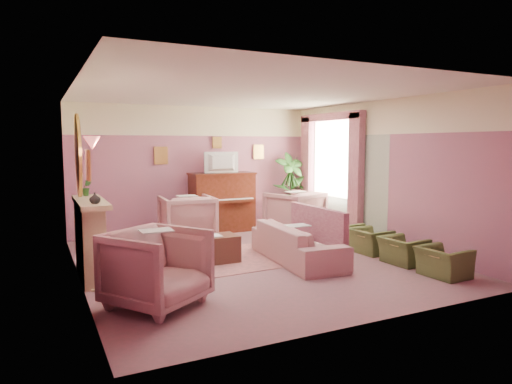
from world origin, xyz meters
name	(u,v)px	position (x,y,z in m)	size (l,w,h in m)	color
floor	(254,261)	(0.00, 0.00, 0.00)	(5.50, 6.00, 0.01)	#8C6068
ceiling	(254,93)	(0.00, 0.00, 2.80)	(5.50, 6.00, 0.01)	silver
wall_back	(196,169)	(0.00, 3.00, 1.40)	(5.50, 0.02, 2.80)	#875876
wall_front	(374,197)	(0.00, -3.00, 1.40)	(5.50, 0.02, 2.80)	#875876
wall_left	(77,185)	(-2.75, 0.00, 1.40)	(0.02, 6.00, 2.80)	#875876
wall_right	(382,174)	(2.75, 0.00, 1.40)	(0.02, 6.00, 2.80)	#875876
picture_rail_band	(195,121)	(0.00, 2.99, 2.47)	(5.50, 0.01, 0.65)	#FBF3C3
stripe_panel	(340,185)	(2.73, 1.30, 1.07)	(0.01, 3.00, 2.15)	#A9B49D
fireplace_surround	(90,240)	(-2.59, 0.20, 0.55)	(0.30, 1.40, 1.10)	tan
fireplace_inset	(97,250)	(-2.49, 0.20, 0.40)	(0.18, 0.72, 0.68)	black
fire_ember	(100,261)	(-2.45, 0.20, 0.22)	(0.06, 0.54, 0.10)	#FF660D
mantel_shelf	(90,202)	(-2.56, 0.20, 1.12)	(0.40, 1.55, 0.07)	tan
hearth	(105,274)	(-2.39, 0.20, 0.01)	(0.55, 1.50, 0.02)	tan
mirror_frame	(78,156)	(-2.70, 0.20, 1.80)	(0.04, 0.72, 1.20)	gold
mirror_glass	(80,156)	(-2.67, 0.20, 1.80)	(0.01, 0.60, 1.06)	white
sconce_shade	(92,143)	(-2.62, -0.85, 1.98)	(0.20, 0.20, 0.16)	#FF7369
piano	(222,203)	(0.50, 2.68, 0.65)	(1.40, 0.60, 1.30)	#501F12
piano_keyshelf	(228,201)	(0.50, 2.33, 0.72)	(1.30, 0.12, 0.06)	#501F12
piano_keys	(228,200)	(0.50, 2.33, 0.76)	(1.20, 0.08, 0.02)	white
piano_top	(222,173)	(0.50, 2.68, 1.31)	(1.45, 0.65, 0.04)	#501F12
television	(223,161)	(0.50, 2.63, 1.60)	(0.80, 0.12, 0.48)	black
print_back_left	(161,155)	(-0.80, 2.96, 1.72)	(0.30, 0.03, 0.38)	gold
print_back_right	(258,152)	(1.55, 2.96, 1.78)	(0.26, 0.03, 0.34)	gold
print_back_mid	(217,143)	(0.50, 2.96, 2.00)	(0.22, 0.03, 0.26)	gold
print_left_wall	(88,165)	(-2.71, -1.20, 1.72)	(0.03, 0.28, 0.36)	gold
window_blind	(333,156)	(2.70, 1.55, 1.70)	(0.03, 1.40, 1.80)	#F5ECCC
curtain_left	(356,177)	(2.62, 0.63, 1.30)	(0.16, 0.34, 2.60)	#965364
curtain_right	(307,172)	(2.62, 2.47, 1.30)	(0.16, 0.34, 2.60)	#965364
pelmet	(331,117)	(2.62, 1.55, 2.56)	(0.16, 2.20, 0.16)	#965364
mantel_plant	(87,187)	(-2.55, 0.75, 1.29)	(0.16, 0.16, 0.28)	#25551E
mantel_vase	(95,198)	(-2.55, -0.30, 1.23)	(0.16, 0.16, 0.16)	#FBF3C3
area_rug	(212,261)	(-0.66, 0.23, 0.01)	(2.50, 1.80, 0.01)	#AC6668
coffee_table	(208,250)	(-0.76, 0.19, 0.23)	(1.00, 0.50, 0.45)	#502D21
table_paper	(210,236)	(-0.71, 0.19, 0.46)	(0.35, 0.28, 0.01)	white
sofa	(297,236)	(0.65, -0.35, 0.43)	(0.71, 2.12, 0.86)	tan
sofa_throw	(318,224)	(1.05, -0.35, 0.60)	(0.11, 1.61, 0.59)	#965364
floral_armchair_left	(187,216)	(-0.55, 1.95, 0.52)	(1.01, 1.01, 1.05)	tan
floral_armchair_right	(295,210)	(1.81, 1.68, 0.52)	(1.01, 1.01, 1.05)	tan
floral_armchair_front	(157,264)	(-2.00, -1.46, 0.52)	(1.01, 1.01, 1.05)	tan
olive_chair_a	(443,257)	(2.12, -2.08, 0.29)	(0.48, 0.68, 0.59)	#4B5C2D
olive_chair_b	(403,246)	(2.12, -1.26, 0.29)	(0.48, 0.68, 0.59)	#4B5C2D
olive_chair_c	(370,237)	(2.12, -0.44, 0.29)	(0.48, 0.68, 0.59)	#4B5C2D
olive_chair_d	(343,229)	(2.12, 0.38, 0.29)	(0.48, 0.68, 0.59)	#4B5C2D
side_table	(295,211)	(2.39, 2.64, 0.35)	(0.52, 0.52, 0.70)	silver
side_plant_big	(295,190)	(2.39, 2.64, 0.87)	(0.30, 0.30, 0.34)	#25551E
side_plant_small	(302,191)	(2.51, 2.54, 0.84)	(0.16, 0.16, 0.28)	#25551E
palm_pot	(290,219)	(2.20, 2.55, 0.17)	(0.34, 0.34, 0.34)	#A75B36
palm_plant	(290,182)	(2.20, 2.55, 1.06)	(0.76, 0.76, 1.44)	#25551E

